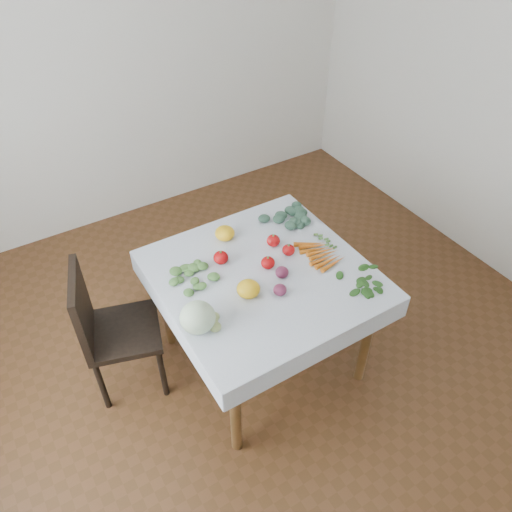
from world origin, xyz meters
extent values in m
plane|color=#57331B|center=(0.00, 0.00, 0.00)|extent=(4.00, 4.00, 0.00)
cube|color=silver|center=(0.00, 2.00, 1.35)|extent=(4.00, 0.04, 2.70)
cube|color=brown|center=(0.00, 0.00, 0.73)|extent=(1.00, 1.00, 0.04)
cylinder|color=brown|center=(-0.44, -0.44, 0.35)|extent=(0.06, 0.06, 0.71)
cylinder|color=brown|center=(0.44, -0.44, 0.35)|extent=(0.06, 0.06, 0.71)
cylinder|color=brown|center=(-0.44, 0.44, 0.35)|extent=(0.06, 0.06, 0.71)
cylinder|color=brown|center=(0.44, 0.44, 0.35)|extent=(0.06, 0.06, 0.71)
cube|color=white|center=(0.00, 0.00, 0.75)|extent=(1.12, 1.12, 0.01)
cube|color=black|center=(-0.75, 0.29, 0.43)|extent=(0.50, 0.50, 0.04)
cube|color=black|center=(-0.93, 0.35, 0.67)|extent=(0.15, 0.40, 0.44)
cylinder|color=black|center=(-0.97, 0.18, 0.21)|extent=(0.03, 0.03, 0.41)
cylinder|color=black|center=(-0.64, 0.08, 0.21)|extent=(0.03, 0.03, 0.41)
cylinder|color=black|center=(-0.87, 0.51, 0.21)|extent=(0.03, 0.03, 0.41)
cylinder|color=black|center=(-0.54, 0.41, 0.21)|extent=(0.03, 0.03, 0.41)
ellipsoid|color=beige|center=(-0.48, -0.17, 0.83)|extent=(0.18, 0.18, 0.16)
ellipsoid|color=#B40C0E|center=(0.05, 0.03, 0.79)|extent=(0.10, 0.10, 0.07)
ellipsoid|color=#B40C0E|center=(0.21, 0.06, 0.79)|extent=(0.09, 0.09, 0.06)
ellipsoid|color=#B40C0E|center=(-0.15, 0.20, 0.79)|extent=(0.09, 0.09, 0.07)
ellipsoid|color=#B40C0E|center=(0.18, 0.17, 0.79)|extent=(0.09, 0.09, 0.07)
ellipsoid|color=#FFB01A|center=(-0.03, 0.38, 0.80)|extent=(0.14, 0.14, 0.08)
ellipsoid|color=#FFB01A|center=(-0.15, -0.10, 0.80)|extent=(0.16, 0.16, 0.09)
ellipsoid|color=#551831|center=(0.07, -0.08, 0.79)|extent=(0.08, 0.08, 0.06)
ellipsoid|color=#551831|center=(-0.01, -0.18, 0.79)|extent=(0.09, 0.09, 0.06)
ellipsoid|color=#BBCF77|center=(-0.39, -0.19, 0.78)|extent=(0.05, 0.05, 0.04)
ellipsoid|color=#BBCF77|center=(-0.41, -0.18, 0.78)|extent=(0.05, 0.05, 0.04)
ellipsoid|color=#BBCF77|center=(-0.41, -0.21, 0.78)|extent=(0.05, 0.05, 0.04)
ellipsoid|color=#BBCF77|center=(-0.37, -0.18, 0.78)|extent=(0.05, 0.05, 0.04)
ellipsoid|color=#BBCF77|center=(-0.45, -0.19, 0.78)|extent=(0.05, 0.05, 0.04)
ellipsoid|color=#BBCF77|center=(-0.37, -0.22, 0.78)|extent=(0.05, 0.05, 0.04)
ellipsoid|color=#BBCF77|center=(-0.40, -0.15, 0.78)|extent=(0.05, 0.05, 0.04)
cone|color=#CB6616|center=(0.36, 0.06, 0.77)|extent=(0.18, 0.11, 0.03)
cone|color=#CB6616|center=(0.36, 0.03, 0.77)|extent=(0.18, 0.10, 0.03)
cone|color=#CB6616|center=(0.36, 0.00, 0.77)|extent=(0.19, 0.08, 0.03)
cone|color=#CB6616|center=(0.36, -0.03, 0.77)|extent=(0.19, 0.07, 0.03)
cone|color=#CB6616|center=(0.36, -0.06, 0.77)|extent=(0.19, 0.05, 0.03)
cone|color=#CB6616|center=(0.36, -0.09, 0.77)|extent=(0.19, 0.03, 0.03)
cone|color=#CB6616|center=(0.36, -0.12, 0.77)|extent=(0.19, 0.04, 0.03)
cone|color=#CB6616|center=(0.36, -0.15, 0.77)|extent=(0.19, 0.05, 0.03)
ellipsoid|color=#3B614D|center=(0.41, 0.33, 0.78)|extent=(0.06, 0.06, 0.04)
ellipsoid|color=#3B614D|center=(0.37, 0.35, 0.78)|extent=(0.06, 0.06, 0.04)
ellipsoid|color=#3B614D|center=(0.39, 0.30, 0.78)|extent=(0.06, 0.06, 0.04)
ellipsoid|color=#3B614D|center=(0.43, 0.36, 0.78)|extent=(0.06, 0.06, 0.04)
ellipsoid|color=#3B614D|center=(0.33, 0.33, 0.78)|extent=(0.06, 0.06, 0.04)
ellipsoid|color=#3B614D|center=(0.45, 0.29, 0.78)|extent=(0.06, 0.06, 0.04)
ellipsoid|color=#3B614D|center=(0.38, 0.39, 0.78)|extent=(0.06, 0.06, 0.04)
ellipsoid|color=#3B614D|center=(0.34, 0.27, 0.78)|extent=(0.06, 0.06, 0.04)
ellipsoid|color=#3B614D|center=(0.49, 0.35, 0.78)|extent=(0.06, 0.06, 0.04)
ellipsoid|color=#3B614D|center=(0.30, 0.37, 0.78)|extent=(0.06, 0.06, 0.04)
ellipsoid|color=#3B614D|center=(0.43, 0.24, 0.78)|extent=(0.06, 0.06, 0.04)
ellipsoid|color=#3B614D|center=(0.44, 0.42, 0.78)|extent=(0.06, 0.06, 0.04)
ellipsoid|color=#3B614D|center=(0.27, 0.29, 0.78)|extent=(0.06, 0.06, 0.04)
ellipsoid|color=#3B614D|center=(0.53, 0.29, 0.78)|extent=(0.06, 0.06, 0.04)
ellipsoid|color=#28581B|center=(0.45, -0.35, 0.76)|extent=(0.06, 0.04, 0.01)
ellipsoid|color=#28581B|center=(0.42, -0.33, 0.76)|extent=(0.06, 0.04, 0.01)
ellipsoid|color=#28581B|center=(0.43, -0.37, 0.76)|extent=(0.06, 0.04, 0.01)
ellipsoid|color=#28581B|center=(0.46, -0.32, 0.76)|extent=(0.06, 0.04, 0.01)
ellipsoid|color=#28581B|center=(0.39, -0.35, 0.76)|extent=(0.06, 0.04, 0.01)
ellipsoid|color=#28581B|center=(0.48, -0.37, 0.76)|extent=(0.06, 0.04, 0.01)
ellipsoid|color=#28581B|center=(0.42, -0.29, 0.76)|extent=(0.06, 0.04, 0.01)
ellipsoid|color=#28581B|center=(0.40, -0.39, 0.76)|extent=(0.06, 0.04, 0.01)
ellipsoid|color=#28581B|center=(0.51, -0.33, 0.76)|extent=(0.06, 0.04, 0.01)
ellipsoid|color=#28581B|center=(0.36, -0.31, 0.76)|extent=(0.06, 0.04, 0.01)
ellipsoid|color=#28581B|center=(0.47, -0.42, 0.76)|extent=(0.06, 0.04, 0.01)
ellipsoid|color=#28581B|center=(0.47, -0.27, 0.76)|extent=(0.06, 0.04, 0.01)
ellipsoid|color=#28581B|center=(0.34, -0.38, 0.76)|extent=(0.06, 0.04, 0.01)
ellipsoid|color=#28581B|center=(0.54, -0.37, 0.76)|extent=(0.06, 0.04, 0.01)
ellipsoid|color=#28581B|center=(0.37, -0.26, 0.76)|extent=(0.06, 0.04, 0.01)
ellipsoid|color=#28581B|center=(0.41, -0.45, 0.76)|extent=(0.06, 0.04, 0.01)
ellipsoid|color=#5B883E|center=(-0.34, 0.16, 0.77)|extent=(0.06, 0.06, 0.03)
ellipsoid|color=#5B883E|center=(-0.37, 0.18, 0.77)|extent=(0.06, 0.06, 0.03)
ellipsoid|color=#5B883E|center=(-0.36, 0.13, 0.77)|extent=(0.06, 0.06, 0.03)
ellipsoid|color=#5B883E|center=(-0.33, 0.19, 0.77)|extent=(0.06, 0.06, 0.03)
ellipsoid|color=#5B883E|center=(-0.41, 0.16, 0.77)|extent=(0.06, 0.06, 0.03)
ellipsoid|color=#5B883E|center=(-0.32, 0.13, 0.77)|extent=(0.06, 0.06, 0.03)
ellipsoid|color=#5B883E|center=(-0.36, 0.22, 0.77)|extent=(0.06, 0.06, 0.03)
ellipsoid|color=#5B883E|center=(-0.40, 0.12, 0.77)|extent=(0.06, 0.06, 0.03)
ellipsoid|color=#5B883E|center=(-0.28, 0.17, 0.77)|extent=(0.06, 0.06, 0.03)
ellipsoid|color=#5B883E|center=(-0.43, 0.20, 0.77)|extent=(0.06, 0.06, 0.03)
ellipsoid|color=#5B883E|center=(-0.33, 0.08, 0.77)|extent=(0.06, 0.06, 0.03)
ellipsoid|color=#5B883E|center=(-0.31, 0.24, 0.77)|extent=(0.06, 0.06, 0.03)
ellipsoid|color=#5B883E|center=(-0.47, 0.13, 0.77)|extent=(0.06, 0.06, 0.03)
ellipsoid|color=#5B883E|center=(-0.24, 0.12, 0.77)|extent=(0.06, 0.06, 0.03)
camera|label=1|loc=(-1.08, -1.69, 2.64)|focal=35.00mm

